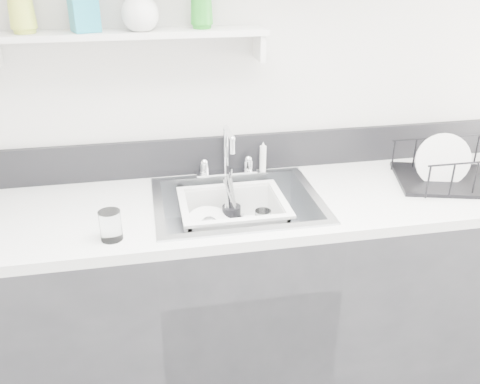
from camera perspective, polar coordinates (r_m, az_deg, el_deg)
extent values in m
cube|color=silver|center=(2.11, -1.86, 11.94)|extent=(3.50, 0.02, 2.60)
cube|color=#28282B|center=(2.21, -0.25, -12.18)|extent=(3.20, 0.62, 0.88)
cube|color=silver|center=(1.97, -0.28, -1.49)|extent=(3.20, 0.62, 0.04)
cube|color=black|center=(2.20, -1.74, 4.29)|extent=(3.20, 0.02, 0.16)
cube|color=silver|center=(2.18, -1.53, 2.13)|extent=(0.26, 0.06, 0.02)
cylinder|color=silver|center=(2.16, -4.02, 2.59)|extent=(0.04, 0.04, 0.05)
cylinder|color=silver|center=(2.19, 0.92, 2.97)|extent=(0.04, 0.04, 0.05)
cylinder|color=silver|center=(2.15, -1.56, 4.63)|extent=(0.02, 0.02, 0.20)
cylinder|color=silver|center=(2.04, -1.24, 6.66)|extent=(0.02, 0.15, 0.02)
cylinder|color=white|center=(2.19, 2.59, 3.93)|extent=(0.03, 0.03, 0.14)
cube|color=silver|center=(1.97, -12.14, 17.00)|extent=(1.00, 0.16, 0.02)
cube|color=silver|center=(2.03, 2.17, 16.03)|extent=(0.02, 0.14, 0.10)
cylinder|color=white|center=(2.01, -2.87, -4.91)|extent=(0.22, 0.22, 0.01)
cylinder|color=white|center=(2.01, -2.76, -4.50)|extent=(0.21, 0.21, 0.01)
cylinder|color=white|center=(1.99, -3.19, -3.81)|extent=(0.25, 0.24, 0.09)
cylinder|color=black|center=(2.07, -0.96, -2.78)|extent=(0.08, 0.08, 0.09)
cylinder|color=silver|center=(2.04, -1.36, -0.58)|extent=(0.01, 0.05, 0.19)
cylinder|color=silver|center=(2.03, -0.55, -0.98)|extent=(0.02, 0.04, 0.17)
cylinder|color=black|center=(2.02, -1.28, -0.16)|extent=(0.01, 0.05, 0.20)
cylinder|color=white|center=(2.04, 2.58, -3.28)|extent=(0.08, 0.08, 0.09)
cylinder|color=white|center=(1.73, -14.33, -3.66)|extent=(0.09, 0.09, 0.10)
imported|color=white|center=(1.96, 2.78, -5.55)|extent=(0.10, 0.10, 0.03)
imported|color=teal|center=(1.96, -17.25, 19.72)|extent=(0.12, 0.12, 0.20)
imported|color=silver|center=(1.94, -11.22, 19.81)|extent=(0.18, 0.18, 0.17)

